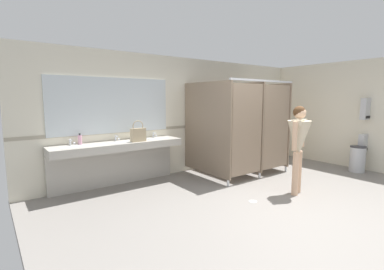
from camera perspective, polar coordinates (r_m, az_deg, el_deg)
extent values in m
cube|color=gray|center=(4.97, 18.39, -13.49)|extent=(7.32, 5.86, 0.10)
cube|color=beige|center=(6.57, -0.67, 4.07)|extent=(7.32, 0.12, 2.61)
cube|color=beige|center=(7.73, 33.60, 3.34)|extent=(0.12, 5.86, 2.61)
cube|color=#9E937F|center=(6.54, -0.34, 1.80)|extent=(7.32, 0.01, 0.06)
cube|color=#B2ADA3|center=(5.42, -14.70, -2.18)|extent=(2.48, 0.53, 0.14)
cube|color=#B2ADA3|center=(5.72, -15.41, -6.22)|extent=(2.48, 0.08, 0.74)
cube|color=beige|center=(5.15, -23.16, -2.83)|extent=(0.42, 0.29, 0.11)
cylinder|color=silver|center=(5.33, -23.74, -1.38)|extent=(0.04, 0.04, 0.11)
cylinder|color=silver|center=(5.27, -23.63, -0.97)|extent=(0.03, 0.11, 0.03)
sphere|color=silver|center=(5.36, -23.02, -1.57)|extent=(0.04, 0.04, 0.04)
cube|color=beige|center=(5.39, -14.59, -2.02)|extent=(0.42, 0.29, 0.11)
cylinder|color=silver|center=(5.57, -15.43, -0.66)|extent=(0.04, 0.04, 0.11)
cylinder|color=silver|center=(5.51, -15.23, -0.26)|extent=(0.03, 0.11, 0.03)
sphere|color=silver|center=(5.60, -14.79, -0.84)|extent=(0.04, 0.04, 0.04)
cube|color=beige|center=(5.75, -6.93, -1.25)|extent=(0.42, 0.29, 0.11)
cylinder|color=silver|center=(5.91, -7.94, 0.00)|extent=(0.04, 0.04, 0.11)
cylinder|color=silver|center=(5.86, -7.69, 0.38)|extent=(0.03, 0.11, 0.03)
sphere|color=silver|center=(5.95, -7.39, -0.17)|extent=(0.04, 0.04, 0.04)
cube|color=silver|center=(5.61, -16.01, 5.83)|extent=(2.38, 0.02, 1.07)
cube|color=#84705B|center=(5.85, 2.91, 1.42)|extent=(0.03, 1.50, 1.92)
cylinder|color=silver|center=(5.55, 7.43, -9.75)|extent=(0.05, 0.05, 0.12)
cube|color=#84705B|center=(6.48, 9.31, 1.93)|extent=(0.03, 1.50, 1.92)
cylinder|color=silver|center=(6.21, 13.71, -8.02)|extent=(0.05, 0.05, 0.12)
cube|color=#84705B|center=(7.18, 14.52, 2.32)|extent=(0.03, 1.50, 1.92)
cylinder|color=silver|center=(6.93, 18.69, -6.58)|extent=(0.05, 0.05, 0.12)
cube|color=#84705B|center=(5.65, 11.23, 1.08)|extent=(0.85, 0.03, 1.82)
cube|color=#84705B|center=(6.37, 16.89, 1.61)|extent=(0.85, 0.03, 1.82)
cube|color=#B7BABF|center=(5.98, 14.54, 10.74)|extent=(1.93, 0.04, 0.04)
cube|color=#B7BABF|center=(7.66, 32.17, 4.58)|extent=(0.37, 0.12, 0.50)
cube|color=black|center=(7.65, 32.52, 3.13)|extent=(0.29, 0.01, 0.06)
cube|color=#B7BABF|center=(7.73, 31.76, -1.37)|extent=(0.31, 0.12, 0.42)
cube|color=black|center=(7.73, 32.12, -2.53)|extent=(0.23, 0.01, 0.06)
cylinder|color=#B7BABF|center=(7.55, 30.83, -4.35)|extent=(0.33, 0.33, 0.58)
cylinder|color=#333338|center=(7.50, 30.98, -2.09)|extent=(0.34, 0.34, 0.03)
cylinder|color=#DBAD89|center=(5.42, 20.99, -7.04)|extent=(0.11, 0.11, 0.77)
cylinder|color=#DBAD89|center=(5.25, 20.46, -7.48)|extent=(0.11, 0.11, 0.77)
cone|color=beige|center=(5.22, 21.03, -0.88)|extent=(0.50, 0.50, 0.67)
cube|color=beige|center=(5.19, 21.19, 2.43)|extent=(0.45, 0.28, 0.10)
cylinder|color=#DBAD89|center=(5.44, 21.75, 0.33)|extent=(0.08, 0.08, 0.49)
cylinder|color=#DBAD89|center=(4.98, 20.34, -0.22)|extent=(0.08, 0.08, 0.49)
sphere|color=#DBAD89|center=(5.17, 21.27, 4.24)|extent=(0.21, 0.21, 0.21)
sphere|color=#472D19|center=(5.18, 21.18, 4.42)|extent=(0.21, 0.21, 0.21)
cube|color=tan|center=(5.40, -10.99, 0.01)|extent=(0.29, 0.10, 0.26)
torus|color=tan|center=(5.38, -11.03, 1.78)|extent=(0.22, 0.02, 0.22)
cylinder|color=#D899B2|center=(5.35, -22.02, -0.95)|extent=(0.07, 0.07, 0.17)
cylinder|color=black|center=(5.33, -22.07, 0.14)|extent=(0.03, 0.03, 0.04)
cylinder|color=#B7BABF|center=(4.85, 12.40, -13.15)|extent=(0.14, 0.14, 0.01)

